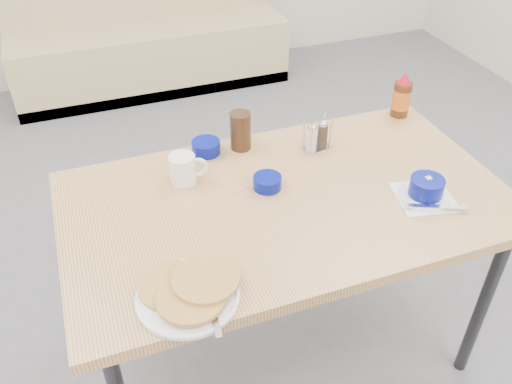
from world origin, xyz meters
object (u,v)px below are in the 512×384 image
object	(u,v)px
butter_bowl	(267,182)
syrup_bottle	(402,97)
coffee_mug	(184,169)
grits_setting	(426,190)
condiment_caddy	(317,138)
pancake_plate	(189,292)
creamer_bowl	(206,147)
dining_table	(287,213)
amber_tumbler	(241,131)
booth_bench	(148,36)

from	to	relation	value
butter_bowl	syrup_bottle	world-z (taller)	syrup_bottle
coffee_mug	grits_setting	distance (m)	0.77
condiment_caddy	syrup_bottle	bearing A→B (deg)	3.61
pancake_plate	syrup_bottle	xyz separation A→B (m)	(1.01, 0.63, 0.06)
creamer_bowl	dining_table	bearing A→B (deg)	-63.70
coffee_mug	creamer_bowl	size ratio (longest dim) A/B	1.26
dining_table	coffee_mug	distance (m)	0.36
grits_setting	creamer_bowl	world-z (taller)	grits_setting
grits_setting	amber_tumbler	distance (m)	0.66
creamer_bowl	amber_tumbler	xyz separation A→B (m)	(0.13, -0.01, 0.05)
coffee_mug	grits_setting	xyz separation A→B (m)	(0.69, -0.35, -0.02)
amber_tumbler	syrup_bottle	size ratio (longest dim) A/B	0.76
grits_setting	amber_tumbler	world-z (taller)	amber_tumbler
coffee_mug	syrup_bottle	size ratio (longest dim) A/B	0.69
booth_bench	creamer_bowl	bearing A→B (deg)	-94.38
dining_table	grits_setting	bearing A→B (deg)	-19.64
grits_setting	dining_table	bearing A→B (deg)	160.36
butter_bowl	pancake_plate	bearing A→B (deg)	-134.05
booth_bench	butter_bowl	world-z (taller)	booth_bench
pancake_plate	amber_tumbler	world-z (taller)	amber_tumbler
syrup_bottle	grits_setting	bearing A→B (deg)	-113.15
pancake_plate	butter_bowl	size ratio (longest dim) A/B	3.14
dining_table	amber_tumbler	distance (m)	0.36
grits_setting	condiment_caddy	xyz separation A→B (m)	(-0.20, 0.38, 0.01)
coffee_mug	grits_setting	world-z (taller)	coffee_mug
condiment_caddy	butter_bowl	bearing A→B (deg)	-158.55
grits_setting	butter_bowl	bearing A→B (deg)	153.74
amber_tumbler	condiment_caddy	world-z (taller)	amber_tumbler
booth_bench	syrup_bottle	xyz separation A→B (m)	(0.62, -2.19, 0.49)
butter_bowl	amber_tumbler	size ratio (longest dim) A/B	0.67
coffee_mug	condiment_caddy	size ratio (longest dim) A/B	1.02
syrup_bottle	dining_table	bearing A→B (deg)	-151.09
pancake_plate	syrup_bottle	bearing A→B (deg)	32.04
creamer_bowl	condiment_caddy	xyz separation A→B (m)	(0.38, -0.11, 0.02)
booth_bench	condiment_caddy	world-z (taller)	booth_bench
creamer_bowl	booth_bench	bearing A→B (deg)	85.62
grits_setting	butter_bowl	world-z (taller)	grits_setting
dining_table	coffee_mug	size ratio (longest dim) A/B	11.07
booth_bench	pancake_plate	bearing A→B (deg)	-97.92
creamer_bowl	butter_bowl	size ratio (longest dim) A/B	1.09
syrup_bottle	pancake_plate	bearing A→B (deg)	-147.96
booth_bench	creamer_bowl	size ratio (longest dim) A/B	18.90
pancake_plate	syrup_bottle	distance (m)	1.19
pancake_plate	condiment_caddy	distance (m)	0.80
booth_bench	dining_table	distance (m)	2.56
dining_table	condiment_caddy	bearing A→B (deg)	48.05
pancake_plate	condiment_caddy	world-z (taller)	condiment_caddy
dining_table	coffee_mug	bearing A→B (deg)	144.55
coffee_mug	amber_tumbler	bearing A→B (deg)	28.65
coffee_mug	amber_tumbler	distance (m)	0.27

